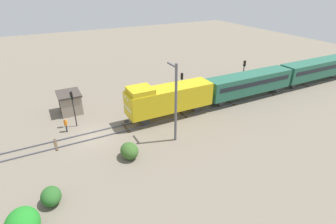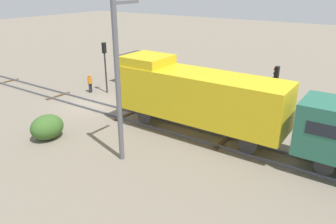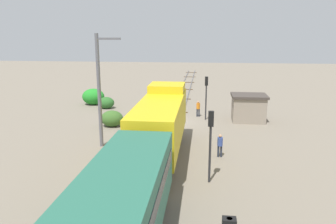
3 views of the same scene
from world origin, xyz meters
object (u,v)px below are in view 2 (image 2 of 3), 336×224
locomotive (195,94)px  catenary_mast (118,79)px  worker_near_track (90,82)px  traffic_signal_near (105,59)px  worker_by_signal (218,101)px  relay_hut (138,68)px  traffic_signal_mid (275,87)px

locomotive → catenary_mast: bearing=-19.3°
locomotive → worker_near_track: locomotive is taller
traffic_signal_near → worker_by_signal: size_ratio=2.63×
worker_near_track → relay_hut: (-5.10, 1.34, 0.40)m
catenary_mast → relay_hut: catenary_mast is taller
worker_by_signal → worker_near_track: bearing=-0.2°
locomotive → traffic_signal_mid: locomotive is taller
traffic_signal_near → worker_near_track: size_ratio=2.63×
locomotive → relay_hut: 13.22m
traffic_signal_near → catenary_mast: catenary_mast is taller
traffic_signal_mid → catenary_mast: catenary_mast is taller
locomotive → traffic_signal_mid: size_ratio=2.65×
worker_by_signal → catenary_mast: (9.14, -1.38, 3.61)m
traffic_signal_mid → worker_near_track: traffic_signal_mid is taller
worker_near_track → worker_by_signal: same height
traffic_signal_mid → worker_near_track: (1.00, -16.02, -2.04)m
worker_near_track → catenary_mast: size_ratio=0.19×
locomotive → traffic_signal_mid: (-3.40, 3.88, 0.26)m
traffic_signal_near → worker_near_track: bearing=-57.3°
traffic_signal_near → traffic_signal_mid: (-0.20, 14.78, -0.06)m
traffic_signal_mid → worker_by_signal: traffic_signal_mid is taller
worker_near_track → catenary_mast: (7.34, 10.41, 3.61)m
traffic_signal_near → locomotive: bearing=73.6°
catenary_mast → traffic_signal_near: bearing=-131.6°
worker_by_signal → traffic_signal_mid: bearing=160.4°
traffic_signal_mid → worker_by_signal: 4.76m
traffic_signal_mid → locomotive: bearing=-48.8°
worker_by_signal → relay_hut: relay_hut is taller
relay_hut → worker_near_track: bearing=-14.8°
traffic_signal_mid → catenary_mast: (8.34, -5.61, 1.58)m
traffic_signal_near → relay_hut: size_ratio=1.28×
locomotive → worker_near_track: bearing=-101.2°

